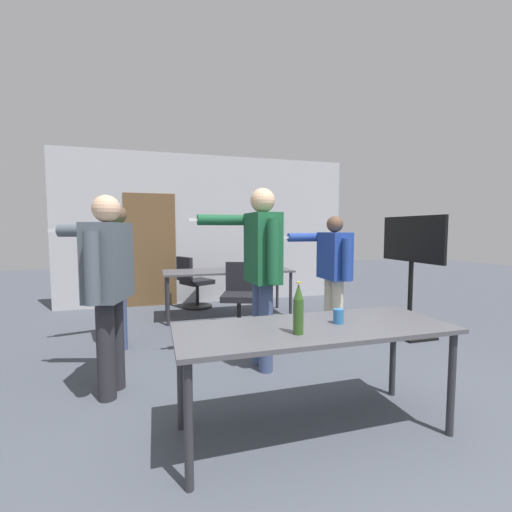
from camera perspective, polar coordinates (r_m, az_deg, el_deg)
ground_plane at (r=2.29m, az=16.61°, el=-33.51°), size 24.00×24.00×0.00m
back_wall at (r=6.63m, az=-7.94°, el=4.29°), size 5.47×0.12×2.79m
conference_table_near at (r=2.42m, az=9.72°, el=-13.06°), size 1.87×0.71×0.75m
conference_table_far at (r=5.52m, az=-4.68°, el=-3.03°), size 2.03×0.75×0.75m
tv_screen at (r=4.90m, az=24.49°, el=-0.94°), size 0.44×1.08×1.57m
person_center_tall at (r=3.39m, az=0.86°, el=-0.81°), size 0.83×0.67×1.81m
person_left_plaid at (r=4.53m, az=12.74°, el=-1.59°), size 0.75×0.70×1.57m
person_right_polo at (r=3.11m, az=-23.60°, el=-3.22°), size 0.74×0.82×1.68m
person_near_casual at (r=4.31m, az=-22.20°, el=-1.03°), size 0.87×0.64×1.69m
office_chair_side_rolled at (r=6.20m, az=-10.35°, el=-4.61°), size 0.67×0.63×0.92m
office_chair_near_pushed at (r=4.84m, az=-2.76°, el=-7.06°), size 0.60×0.64×0.93m
beer_bottle at (r=2.17m, az=7.08°, el=-8.85°), size 0.07×0.07×0.33m
drink_cup at (r=2.48m, az=13.58°, el=-9.74°), size 0.07×0.07×0.10m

